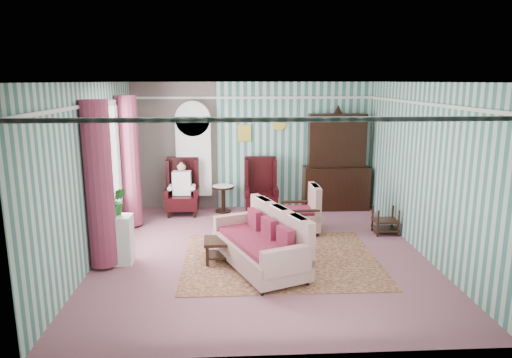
{
  "coord_description": "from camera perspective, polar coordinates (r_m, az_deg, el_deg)",
  "views": [
    {
      "loc": [
        -0.5,
        -7.42,
        2.92
      ],
      "look_at": [
        -0.06,
        0.6,
        1.19
      ],
      "focal_mm": 32.0,
      "sensor_mm": 36.0,
      "label": 1
    }
  ],
  "objects": [
    {
      "name": "floor",
      "position": [
        7.99,
        0.69,
        -9.26
      ],
      "size": [
        6.0,
        6.0,
        0.0
      ],
      "primitive_type": "plane",
      "color": "#804A56",
      "rests_on": "ground"
    },
    {
      "name": "room_shell",
      "position": [
        7.66,
        -3.99,
        5.28
      ],
      "size": [
        5.53,
        6.02,
        2.91
      ],
      "color": "#3B6C62",
      "rests_on": "ground"
    },
    {
      "name": "bookcase",
      "position": [
        10.46,
        -7.74,
        2.15
      ],
      "size": [
        0.8,
        0.28,
        2.24
      ],
      "primitive_type": "cube",
      "color": "silver",
      "rests_on": "floor"
    },
    {
      "name": "dresser_hutch",
      "position": [
        10.57,
        10.06,
        2.51
      ],
      "size": [
        1.5,
        0.56,
        2.36
      ],
      "primitive_type": "cube",
      "color": "black",
      "rests_on": "floor"
    },
    {
      "name": "wingback_left",
      "position": [
        10.2,
        -9.23,
        -1.0
      ],
      "size": [
        0.76,
        0.8,
        1.25
      ],
      "primitive_type": "cube",
      "color": "black",
      "rests_on": "floor"
    },
    {
      "name": "wingback_right",
      "position": [
        10.16,
        0.63,
        -0.89
      ],
      "size": [
        0.76,
        0.8,
        1.25
      ],
      "primitive_type": "cube",
      "color": "black",
      "rests_on": "floor"
    },
    {
      "name": "seated_woman",
      "position": [
        10.21,
        -9.22,
        -1.19
      ],
      "size": [
        0.44,
        0.4,
        1.18
      ],
      "primitive_type": null,
      "color": "beige",
      "rests_on": "floor"
    },
    {
      "name": "round_side_table",
      "position": [
        10.36,
        -4.13,
        -2.51
      ],
      "size": [
        0.5,
        0.5,
        0.6
      ],
      "primitive_type": "cylinder",
      "color": "black",
      "rests_on": "floor"
    },
    {
      "name": "nest_table",
      "position": [
        9.23,
        15.86,
        -5.0
      ],
      "size": [
        0.45,
        0.38,
        0.54
      ],
      "primitive_type": "cube",
      "color": "black",
      "rests_on": "floor"
    },
    {
      "name": "plant_stand",
      "position": [
        7.79,
        -17.19,
        -7.27
      ],
      "size": [
        0.55,
        0.35,
        0.8
      ],
      "primitive_type": "cube",
      "color": "white",
      "rests_on": "floor"
    },
    {
      "name": "rug",
      "position": [
        7.74,
        3.09,
        -9.97
      ],
      "size": [
        3.2,
        2.6,
        0.01
      ],
      "primitive_type": "cube",
      "color": "#4E1A1E",
      "rests_on": "floor"
    },
    {
      "name": "sofa",
      "position": [
        7.2,
        0.38,
        -7.16
      ],
      "size": [
        1.69,
        2.2,
        1.07
      ],
      "primitive_type": "cube",
      "rotation": [
        0.0,
        0.0,
        1.96
      ],
      "color": "#B6A88D",
      "rests_on": "floor"
    },
    {
      "name": "floral_armchair",
      "position": [
        8.92,
        5.48,
        -3.63
      ],
      "size": [
        0.89,
        0.82,
        1.0
      ],
      "primitive_type": "cube",
      "rotation": [
        0.0,
        0.0,
        1.61
      ],
      "color": "#B9B48F",
      "rests_on": "floor"
    },
    {
      "name": "coffee_table",
      "position": [
        7.62,
        -3.37,
        -8.87
      ],
      "size": [
        0.84,
        0.53,
        0.38
      ],
      "primitive_type": "cube",
      "rotation": [
        0.0,
        0.0,
        0.05
      ],
      "color": "black",
      "rests_on": "floor"
    },
    {
      "name": "potted_plant_a",
      "position": [
        7.58,
        -17.68,
        -2.93
      ],
      "size": [
        0.44,
        0.4,
        0.44
      ],
      "primitive_type": "imported",
      "rotation": [
        0.0,
        0.0,
        0.14
      ],
      "color": "#1B4916",
      "rests_on": "plant_stand"
    },
    {
      "name": "potted_plant_b",
      "position": [
        7.68,
        -16.85,
        -2.67
      ],
      "size": [
        0.28,
        0.25,
        0.45
      ],
      "primitive_type": "imported",
      "rotation": [
        0.0,
        0.0,
        0.21
      ],
      "color": "#1C561A",
      "rests_on": "plant_stand"
    },
    {
      "name": "potted_plant_c",
      "position": [
        7.68,
        -18.27,
        -3.06
      ],
      "size": [
        0.27,
        0.27,
        0.37
      ],
      "primitive_type": "imported",
      "rotation": [
        0.0,
        0.0,
        -0.41
      ],
      "color": "#244E18",
      "rests_on": "plant_stand"
    }
  ]
}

